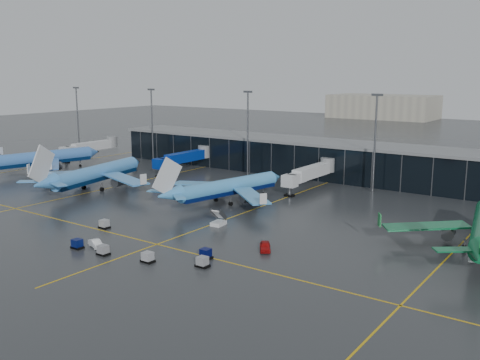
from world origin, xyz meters
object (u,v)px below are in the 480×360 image
Objects in this scene: baggage_carts at (138,248)px; mobile_airstair at (218,222)px; service_van_red at (265,246)px; airliner_arkefly at (97,164)px; service_van_white at (96,244)px; airliner_klm_near at (229,177)px; airliner_klm_west at (41,150)px.

mobile_airstair reaches higher than baggage_carts.
baggage_carts is at bearing -176.54° from service_van_red.
service_van_white is at bearing -52.24° from airliner_arkefly.
airliner_klm_near is at bearing -0.09° from airliner_arkefly.
airliner_arkefly is 56.59m from baggage_carts.
airliner_klm_west is at bearing 157.13° from airliner_arkefly.
baggage_carts is 8.36m from service_van_white.
service_van_red is at bearing -32.15° from mobile_airstair.
mobile_airstair reaches higher than service_van_white.
mobile_airstair is 18.26m from service_van_red.
baggage_carts is 21.47m from mobile_airstair.
service_van_white is (1.06, -41.23, -5.38)m from airliner_klm_near.
service_van_white is (39.25, -33.11, -6.05)m from airliner_arkefly.
airliner_arkefly is at bearing 162.72° from mobile_airstair.
airliner_klm_near is 11.50× the size of mobile_airstair.
airliner_arkefly is 1.11× the size of airliner_klm_near.
service_van_white is (-9.07, -23.96, -0.06)m from mobile_airstair.
airliner_arkefly is 51.71m from service_van_white.
mobile_airstair is (83.04, -15.77, -6.08)m from airliner_klm_west.
mobile_airstair is at bearing -1.47° from service_van_white.
airliner_arkefly is at bearing 0.51° from airliner_klm_west.
airliner_klm_near is at bearing 103.14° from baggage_carts.
baggage_carts is (81.94, -37.21, -6.10)m from airliner_klm_west.
airliner_klm_west is 84.74m from mobile_airstair.
airliner_klm_near is (38.19, 8.12, -0.68)m from airliner_arkefly.
service_van_red reaches higher than service_van_white.
airliner_klm_near reaches higher than baggage_carts.
airliner_klm_west is 90.20m from baggage_carts.
airliner_klm_west is at bearing 81.04° from service_van_white.
airliner_arkefly is 9.53× the size of service_van_red.
airliner_klm_west is 1.38× the size of baggage_carts.
airliner_arkefly reaches higher than baggage_carts.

